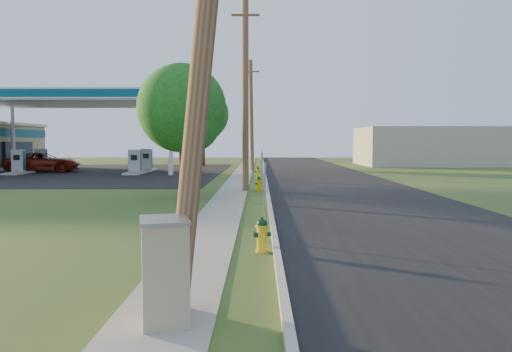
{
  "coord_description": "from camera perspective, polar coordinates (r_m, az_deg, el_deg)",
  "views": [
    {
      "loc": [
        0.12,
        -8.24,
        2.53
      ],
      "look_at": [
        0.0,
        8.0,
        1.4
      ],
      "focal_mm": 35.0,
      "sensor_mm": 36.0,
      "label": 1
    }
  ],
  "objects": [
    {
      "name": "hydrant_mid",
      "position": [
        25.33,
        0.31,
        -0.89
      ],
      "size": [
        0.4,
        0.36,
        0.78
      ],
      "color": "#DCBD00",
      "rests_on": "ground"
    },
    {
      "name": "ground_plane",
      "position": [
        8.62,
        -0.42,
        -13.08
      ],
      "size": [
        140.0,
        140.0,
        0.0
      ],
      "primitive_type": "plane",
      "color": "#2F4B1E",
      "rests_on": "ground"
    },
    {
      "name": "sign_post_far",
      "position": [
        36.48,
        0.64,
        1.57
      ],
      "size": [
        0.05,
        0.04,
        2.0
      ],
      "primitive_type": "cube",
      "color": "gray",
      "rests_on": "ground"
    },
    {
      "name": "distant_building",
      "position": [
        56.17,
        19.03,
        3.22
      ],
      "size": [
        14.0,
        10.0,
        4.0
      ],
      "primitive_type": "cube",
      "color": "#A19C8C",
      "rests_on": "ground"
    },
    {
      "name": "gas_canopy",
      "position": [
        42.78,
        -19.05,
        8.28
      ],
      "size": [
        18.18,
        9.18,
        6.4
      ],
      "color": "silver",
      "rests_on": "ground"
    },
    {
      "name": "tree_verge",
      "position": [
        22.41,
        -8.24,
        7.3
      ],
      "size": [
        3.94,
        3.94,
        5.97
      ],
      "color": "#372917",
      "rests_on": "ground"
    },
    {
      "name": "forecourt",
      "position": [
        43.43,
        -21.36,
        0.38
      ],
      "size": [
        26.0,
        28.0,
        0.02
      ],
      "primitive_type": "cube",
      "color": "black",
      "rests_on": "ground"
    },
    {
      "name": "price_pylon",
      "position": [
        31.22,
        -8.19,
        9.27
      ],
      "size": [
        0.34,
        2.04,
        6.85
      ],
      "color": "gray",
      "rests_on": "ground"
    },
    {
      "name": "hydrant_far",
      "position": [
        35.15,
        0.2,
        0.46
      ],
      "size": [
        0.4,
        0.35,
        0.76
      ],
      "color": "gold",
      "rests_on": "ground"
    },
    {
      "name": "utility_pole_mid",
      "position": [
        25.37,
        -1.22,
        9.46
      ],
      "size": [
        1.4,
        0.32,
        9.8
      ],
      "color": "brown",
      "rests_on": "ground"
    },
    {
      "name": "road",
      "position": [
        18.93,
        13.83,
        -3.79
      ],
      "size": [
        8.0,
        120.0,
        0.02
      ],
      "primitive_type": "cube",
      "color": "black",
      "rests_on": "ground"
    },
    {
      "name": "fuel_pump_se",
      "position": [
        43.36,
        -12.39,
        1.5
      ],
      "size": [
        1.2,
        3.2,
        1.9
      ],
      "color": "#A9A69C",
      "rests_on": "ground"
    },
    {
      "name": "utility_cabinet",
      "position": [
        7.12,
        -10.38,
        -10.65
      ],
      "size": [
        0.84,
        0.99,
        1.48
      ],
      "color": "tan",
      "rests_on": "ground"
    },
    {
      "name": "fuel_pump_nw",
      "position": [
        42.57,
        -25.51,
        1.16
      ],
      "size": [
        1.2,
        3.2,
        1.9
      ],
      "color": "#A9A69C",
      "rests_on": "ground"
    },
    {
      "name": "sidewalk",
      "position": [
        18.47,
        -3.84,
        -3.86
      ],
      "size": [
        1.5,
        120.0,
        0.03
      ],
      "primitive_type": "cube",
      "color": "#99978C",
      "rests_on": "ground"
    },
    {
      "name": "car_red",
      "position": [
        44.73,
        -23.15,
        1.46
      ],
      "size": [
        6.29,
        3.89,
        1.62
      ],
      "primitive_type": "imported",
      "rotation": [
        0.0,
        0.0,
        1.79
      ],
      "color": "maroon",
      "rests_on": "ground"
    },
    {
      "name": "fuel_pump_ne",
      "position": [
        39.48,
        -13.68,
        1.24
      ],
      "size": [
        1.2,
        3.2,
        1.9
      ],
      "color": "#A9A69C",
      "rests_on": "ground"
    },
    {
      "name": "curb",
      "position": [
        18.41,
        1.61,
        -3.69
      ],
      "size": [
        0.15,
        120.0,
        0.15
      ],
      "primitive_type": "cube",
      "color": "#A9A69C",
      "rests_on": "ground"
    },
    {
      "name": "fuel_pump_sw",
      "position": [
        46.2,
        -23.34,
        1.41
      ],
      "size": [
        1.2,
        3.2,
        1.9
      ],
      "color": "#A9A69C",
      "rests_on": "ground"
    },
    {
      "name": "utility_pole_far",
      "position": [
        43.31,
        -0.52,
        6.99
      ],
      "size": [
        1.4,
        0.32,
        9.5
      ],
      "color": "brown",
      "rests_on": "ground"
    },
    {
      "name": "sign_post_mid",
      "position": [
        24.29,
        0.73,
        0.37
      ],
      "size": [
        0.05,
        0.04,
        2.0
      ],
      "primitive_type": "cube",
      "color": "gray",
      "rests_on": "ground"
    },
    {
      "name": "hydrant_near",
      "position": [
        11.45,
        0.7,
        -6.76
      ],
      "size": [
        0.42,
        0.37,
        0.81
      ],
      "color": "yellow",
      "rests_on": "ground"
    },
    {
      "name": "tree_lot",
      "position": [
        51.45,
        -5.94,
        6.79
      ],
      "size": [
        5.2,
        5.2,
        7.88
      ],
      "color": "#372917",
      "rests_on": "ground"
    },
    {
      "name": "sign_post_near",
      "position": [
        12.54,
        1.01,
        -3.03
      ],
      "size": [
        0.05,
        0.04,
        2.0
      ],
      "primitive_type": "cube",
      "color": "gray",
      "rests_on": "ground"
    }
  ]
}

